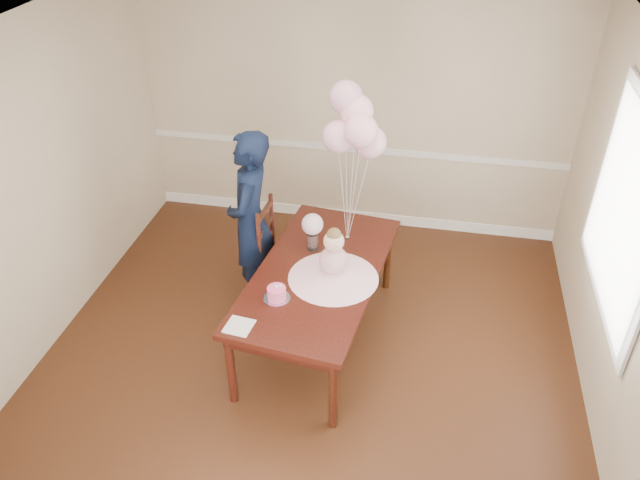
% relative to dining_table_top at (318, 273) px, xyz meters
% --- Properties ---
extents(floor, '(4.50, 5.00, 0.00)m').
position_rel_dining_table_top_xyz_m(floor, '(-0.03, -0.49, -0.71)').
color(floor, black).
rests_on(floor, ground).
extents(ceiling, '(4.50, 5.00, 0.02)m').
position_rel_dining_table_top_xyz_m(ceiling, '(-0.03, -0.49, 1.99)').
color(ceiling, white).
rests_on(ceiling, wall_back).
extents(wall_back, '(4.50, 0.02, 2.70)m').
position_rel_dining_table_top_xyz_m(wall_back, '(-0.03, 2.01, 0.64)').
color(wall_back, tan).
rests_on(wall_back, floor).
extents(wall_left, '(0.02, 5.00, 2.70)m').
position_rel_dining_table_top_xyz_m(wall_left, '(-2.28, -0.49, 0.64)').
color(wall_left, tan).
rests_on(wall_left, floor).
extents(wall_right, '(0.02, 5.00, 2.70)m').
position_rel_dining_table_top_xyz_m(wall_right, '(2.22, -0.49, 0.64)').
color(wall_right, tan).
rests_on(wall_right, floor).
extents(chair_rail_trim, '(4.50, 0.02, 0.07)m').
position_rel_dining_table_top_xyz_m(chair_rail_trim, '(-0.03, 2.00, 0.19)').
color(chair_rail_trim, silver).
rests_on(chair_rail_trim, wall_back).
extents(baseboard_trim, '(4.50, 0.02, 0.12)m').
position_rel_dining_table_top_xyz_m(baseboard_trim, '(-0.03, 2.00, -0.65)').
color(baseboard_trim, white).
rests_on(baseboard_trim, floor).
extents(window_frame, '(0.02, 1.66, 1.56)m').
position_rel_dining_table_top_xyz_m(window_frame, '(2.20, 0.01, 0.84)').
color(window_frame, silver).
rests_on(window_frame, wall_right).
extents(window_blinds, '(0.01, 1.50, 1.40)m').
position_rel_dining_table_top_xyz_m(window_blinds, '(2.18, 0.01, 0.84)').
color(window_blinds, white).
rests_on(window_blinds, wall_right).
extents(dining_table_top, '(1.20, 2.06, 0.05)m').
position_rel_dining_table_top_xyz_m(dining_table_top, '(0.00, 0.00, 0.00)').
color(dining_table_top, black).
rests_on(dining_table_top, table_leg_fl).
extents(table_apron, '(1.10, 1.95, 0.10)m').
position_rel_dining_table_top_xyz_m(table_apron, '(0.00, 0.00, -0.07)').
color(table_apron, black).
rests_on(table_apron, table_leg_fl).
extents(table_leg_fl, '(0.08, 0.08, 0.68)m').
position_rel_dining_table_top_xyz_m(table_leg_fl, '(-0.52, -0.84, -0.37)').
color(table_leg_fl, black).
rests_on(table_leg_fl, floor).
extents(table_leg_fr, '(0.08, 0.08, 0.68)m').
position_rel_dining_table_top_xyz_m(table_leg_fr, '(0.30, -0.94, -0.37)').
color(table_leg_fr, black).
rests_on(table_leg_fr, floor).
extents(table_leg_bl, '(0.08, 0.08, 0.68)m').
position_rel_dining_table_top_xyz_m(table_leg_bl, '(-0.30, 0.94, -0.37)').
color(table_leg_bl, black).
rests_on(table_leg_bl, floor).
extents(table_leg_br, '(0.08, 0.08, 0.68)m').
position_rel_dining_table_top_xyz_m(table_leg_br, '(0.52, 0.84, -0.37)').
color(table_leg_br, black).
rests_on(table_leg_br, floor).
extents(baby_skirt, '(0.83, 0.83, 0.10)m').
position_rel_dining_table_top_xyz_m(baby_skirt, '(0.14, -0.07, 0.07)').
color(baby_skirt, '#FFBBD0').
rests_on(baby_skirt, dining_table_top).
extents(baby_torso, '(0.23, 0.23, 0.23)m').
position_rel_dining_table_top_xyz_m(baby_torso, '(0.14, -0.07, 0.20)').
color(baby_torso, pink).
rests_on(baby_torso, baby_skirt).
extents(baby_head, '(0.17, 0.17, 0.17)m').
position_rel_dining_table_top_xyz_m(baby_head, '(0.14, -0.07, 0.39)').
color(baby_head, beige).
rests_on(baby_head, baby_torso).
extents(baby_hair, '(0.12, 0.12, 0.12)m').
position_rel_dining_table_top_xyz_m(baby_hair, '(0.14, -0.07, 0.44)').
color(baby_hair, brown).
rests_on(baby_hair, baby_head).
extents(cake_platter, '(0.24, 0.24, 0.01)m').
position_rel_dining_table_top_xyz_m(cake_platter, '(-0.25, -0.41, 0.03)').
color(cake_platter, '#BBBABF').
rests_on(cake_platter, dining_table_top).
extents(birthday_cake, '(0.16, 0.16, 0.10)m').
position_rel_dining_table_top_xyz_m(birthday_cake, '(-0.25, -0.41, 0.08)').
color(birthday_cake, '#FB4F92').
rests_on(birthday_cake, cake_platter).
extents(cake_flower_a, '(0.03, 0.03, 0.03)m').
position_rel_dining_table_top_xyz_m(cake_flower_a, '(-0.25, -0.41, 0.14)').
color(cake_flower_a, white).
rests_on(cake_flower_a, birthday_cake).
extents(cake_flower_b, '(0.03, 0.03, 0.03)m').
position_rel_dining_table_top_xyz_m(cake_flower_b, '(-0.22, -0.40, 0.14)').
color(cake_flower_b, silver).
rests_on(cake_flower_b, birthday_cake).
extents(rose_vase_near, '(0.11, 0.11, 0.16)m').
position_rel_dining_table_top_xyz_m(rose_vase_near, '(-0.11, 0.31, 0.10)').
color(rose_vase_near, silver).
rests_on(rose_vase_near, dining_table_top).
extents(roses_near, '(0.19, 0.19, 0.19)m').
position_rel_dining_table_top_xyz_m(roses_near, '(-0.11, 0.31, 0.28)').
color(roses_near, beige).
rests_on(roses_near, rose_vase_near).
extents(napkin, '(0.22, 0.22, 0.01)m').
position_rel_dining_table_top_xyz_m(napkin, '(-0.44, -0.78, 0.03)').
color(napkin, white).
rests_on(napkin, dining_table_top).
extents(balloon_weight, '(0.04, 0.04, 0.02)m').
position_rel_dining_table_top_xyz_m(balloon_weight, '(0.16, 0.52, 0.03)').
color(balloon_weight, silver).
rests_on(balloon_weight, dining_table_top).
extents(balloon_a, '(0.27, 0.27, 0.27)m').
position_rel_dining_table_top_xyz_m(balloon_a, '(0.06, 0.53, 1.00)').
color(balloon_a, '#F1AAC5').
rests_on(balloon_a, balloon_ribbon_a).
extents(balloon_b, '(0.27, 0.27, 0.27)m').
position_rel_dining_table_top_xyz_m(balloon_b, '(0.25, 0.46, 1.10)').
color(balloon_b, '#FFB4CF').
rests_on(balloon_b, balloon_ribbon_b).
extents(balloon_c, '(0.27, 0.27, 0.27)m').
position_rel_dining_table_top_xyz_m(balloon_c, '(0.19, 0.62, 1.20)').
color(balloon_c, '#FFB4C8').
rests_on(balloon_c, balloon_ribbon_c).
extents(balloon_d, '(0.27, 0.27, 0.27)m').
position_rel_dining_table_top_xyz_m(balloon_d, '(0.10, 0.65, 1.29)').
color(balloon_d, '#DD9CBE').
rests_on(balloon_d, balloon_ribbon_d).
extents(balloon_e, '(0.27, 0.27, 0.27)m').
position_rel_dining_table_top_xyz_m(balloon_e, '(0.32, 0.58, 0.95)').
color(balloon_e, '#EAA6BE').
rests_on(balloon_e, balloon_ribbon_e).
extents(balloon_ribbon_a, '(0.09, 0.01, 0.82)m').
position_rel_dining_table_top_xyz_m(balloon_ribbon_a, '(0.11, 0.53, 0.44)').
color(balloon_ribbon_a, silver).
rests_on(balloon_ribbon_a, balloon_weight).
extents(balloon_ribbon_b, '(0.09, 0.06, 0.91)m').
position_rel_dining_table_top_xyz_m(balloon_ribbon_b, '(0.21, 0.49, 0.49)').
color(balloon_ribbon_b, silver).
rests_on(balloon_ribbon_b, balloon_weight).
extents(balloon_ribbon_c, '(0.03, 0.09, 1.01)m').
position_rel_dining_table_top_xyz_m(balloon_ribbon_c, '(0.18, 0.57, 0.54)').
color(balloon_ribbon_c, white).
rests_on(balloon_ribbon_c, balloon_weight).
extents(balloon_ribbon_d, '(0.07, 0.11, 1.11)m').
position_rel_dining_table_top_xyz_m(balloon_ribbon_d, '(0.13, 0.58, 0.59)').
color(balloon_ribbon_d, silver).
rests_on(balloon_ribbon_d, balloon_weight).
extents(balloon_ribbon_e, '(0.14, 0.06, 0.76)m').
position_rel_dining_table_top_xyz_m(balloon_ribbon_e, '(0.24, 0.55, 0.42)').
color(balloon_ribbon_e, white).
rests_on(balloon_ribbon_e, balloon_weight).
extents(dining_chair_seat, '(0.46, 0.46, 0.05)m').
position_rel_dining_table_top_xyz_m(dining_chair_seat, '(-0.39, 0.49, -0.26)').
color(dining_chair_seat, '#381B0F').
rests_on(dining_chair_seat, chair_leg_fl).
extents(chair_leg_fl, '(0.04, 0.04, 0.43)m').
position_rel_dining_table_top_xyz_m(chair_leg_fl, '(-0.58, 0.32, -0.49)').
color(chair_leg_fl, '#38140F').
rests_on(chair_leg_fl, floor).
extents(chair_leg_fr, '(0.04, 0.04, 0.43)m').
position_rel_dining_table_top_xyz_m(chair_leg_fr, '(-0.22, 0.30, -0.49)').
color(chair_leg_fr, '#3B1C10').
rests_on(chair_leg_fr, floor).
extents(chair_leg_bl, '(0.04, 0.04, 0.43)m').
position_rel_dining_table_top_xyz_m(chair_leg_bl, '(-0.56, 0.68, -0.49)').
color(chair_leg_bl, '#36110E').
rests_on(chair_leg_bl, floor).
extents(chair_leg_br, '(0.04, 0.04, 0.43)m').
position_rel_dining_table_top_xyz_m(chair_leg_br, '(-0.20, 0.66, -0.49)').
color(chair_leg_br, black).
rests_on(chair_leg_br, floor).
extents(chair_back_post_l, '(0.04, 0.04, 0.56)m').
position_rel_dining_table_top_xyz_m(chair_back_post_l, '(-0.60, 0.32, 0.03)').
color(chair_back_post_l, '#3D1A10').
rests_on(chair_back_post_l, dining_chair_seat).
extents(chair_back_post_r, '(0.04, 0.04, 0.56)m').
position_rel_dining_table_top_xyz_m(chair_back_post_r, '(-0.58, 0.68, 0.03)').
color(chair_back_post_r, '#33110E').
rests_on(chair_back_post_r, dining_chair_seat).
extents(chair_slat_low, '(0.05, 0.40, 0.05)m').
position_rel_dining_table_top_xyz_m(chair_slat_low, '(-0.59, 0.50, -0.09)').
color(chair_slat_low, '#38150F').
rests_on(chair_slat_low, dining_chair_seat).
extents(chair_slat_mid, '(0.05, 0.40, 0.05)m').
position_rel_dining_table_top_xyz_m(chair_slat_mid, '(-0.59, 0.50, 0.07)').
color(chair_slat_mid, black).
rests_on(chair_slat_mid, dining_chair_seat).
extents(chair_slat_top, '(0.05, 0.40, 0.05)m').
position_rel_dining_table_top_xyz_m(chair_slat_top, '(-0.59, 0.50, 0.23)').
color(chair_slat_top, '#361A0E').
rests_on(chair_slat_top, dining_chair_seat).
extents(woman, '(0.46, 0.65, 1.72)m').
position_rel_dining_table_top_xyz_m(woman, '(-0.71, 0.45, 0.15)').
color(woman, black).
rests_on(woman, floor).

